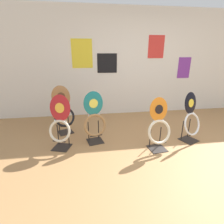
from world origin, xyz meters
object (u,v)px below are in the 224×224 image
at_px(toilet_seat_display_crimson_swirl, 60,125).
at_px(toilet_seat_display_teal_sax, 94,120).
at_px(toilet_seat_display_woodgrain, 63,111).
at_px(toilet_seat_display_jazz_black, 191,119).
at_px(toilet_seat_display_orange_sun, 159,128).

bearing_deg(toilet_seat_display_crimson_swirl, toilet_seat_display_teal_sax, 11.96).
height_order(toilet_seat_display_teal_sax, toilet_seat_display_woodgrain, toilet_seat_display_woodgrain).
bearing_deg(toilet_seat_display_jazz_black, toilet_seat_display_woodgrain, 163.13).
xyz_separation_m(toilet_seat_display_teal_sax, toilet_seat_display_woodgrain, (-0.60, 0.51, 0.03)).
distance_m(toilet_seat_display_teal_sax, toilet_seat_display_woodgrain, 0.79).
bearing_deg(toilet_seat_display_teal_sax, toilet_seat_display_crimson_swirl, -168.04).
bearing_deg(toilet_seat_display_orange_sun, toilet_seat_display_teal_sax, 158.19).
xyz_separation_m(toilet_seat_display_orange_sun, toilet_seat_display_jazz_black, (0.70, 0.22, 0.04)).
relative_size(toilet_seat_display_orange_sun, toilet_seat_display_woodgrain, 0.94).
bearing_deg(toilet_seat_display_orange_sun, toilet_seat_display_jazz_black, 17.18).
relative_size(toilet_seat_display_teal_sax, toilet_seat_display_woodgrain, 0.99).
bearing_deg(toilet_seat_display_teal_sax, toilet_seat_display_jazz_black, -6.50).
bearing_deg(toilet_seat_display_orange_sun, toilet_seat_display_crimson_swirl, 169.77).
xyz_separation_m(toilet_seat_display_crimson_swirl, toilet_seat_display_teal_sax, (0.58, 0.12, 0.01)).
distance_m(toilet_seat_display_teal_sax, toilet_seat_display_orange_sun, 1.12).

